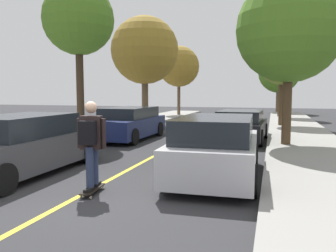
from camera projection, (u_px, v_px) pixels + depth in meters
name	position (u px, v px, depth m)	size (l,w,h in m)	color
ground	(79.00, 196.00, 6.62)	(80.00, 80.00, 0.00)	#2D2D30
center_line	(150.00, 158.00, 10.43)	(0.12, 39.20, 0.01)	gold
parked_car_left_nearest	(22.00, 146.00, 8.36)	(1.96, 4.67, 1.44)	#38383D
parked_car_left_near	(129.00, 123.00, 14.55)	(1.94, 4.35, 1.35)	navy
parked_car_right_nearest	(216.00, 148.00, 7.92)	(2.00, 4.13, 1.43)	#B7B7BC
parked_car_right_near	(241.00, 126.00, 14.04)	(2.05, 4.10, 1.25)	black
street_tree_left_nearest	(78.00, 20.00, 13.69)	(2.83, 2.83, 6.15)	#3D2D1E
street_tree_left_near	(145.00, 51.00, 20.77)	(4.07, 4.07, 6.40)	brown
street_tree_left_far	(179.00, 67.00, 28.35)	(3.34, 3.34, 5.63)	brown
street_tree_right_nearest	(289.00, 30.00, 11.96)	(3.68, 3.68, 5.86)	#4C3823
street_tree_right_near	(283.00, 59.00, 19.14)	(2.91, 2.91, 5.15)	#4C3823
street_tree_right_far	(281.00, 52.00, 25.98)	(2.83, 2.83, 6.30)	#4C3823
street_tree_right_farthest	(279.00, 73.00, 32.37)	(3.81, 3.81, 5.61)	brown
fire_hydrant	(34.00, 139.00, 11.05)	(0.20, 0.20, 0.70)	#B2140F
skateboard	(93.00, 189.00, 6.78)	(0.33, 0.86, 0.10)	black
skateboarder	(91.00, 140.00, 6.65)	(0.59, 0.71, 1.71)	black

